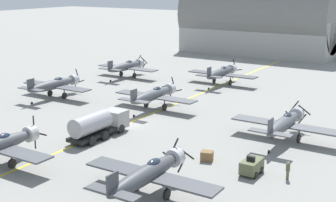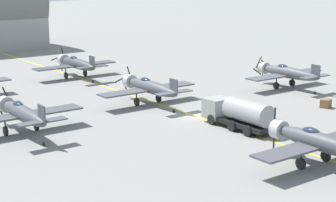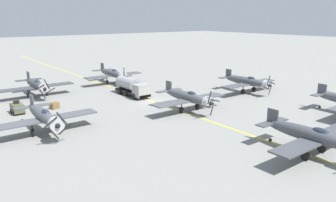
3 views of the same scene
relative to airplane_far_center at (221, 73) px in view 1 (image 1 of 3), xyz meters
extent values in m
plane|color=gray|center=(0.12, -25.84, -2.01)|extent=(400.00, 400.00, 0.00)
cube|color=yellow|center=(0.12, -25.84, -2.01)|extent=(0.30, 160.00, 0.01)
ellipsoid|color=#45484D|center=(0.00, -0.41, 0.04)|extent=(1.50, 9.50, 1.42)
cylinder|color=#B7B7BC|center=(0.00, 4.04, 0.04)|extent=(1.58, 0.90, 1.58)
ellipsoid|color=#232D3D|center=(0.00, 0.73, 0.60)|extent=(0.80, 1.70, 0.76)
cube|color=#45484D|center=(0.00, 0.35, -0.30)|extent=(12.00, 2.10, 0.16)
cube|color=#45484D|center=(0.00, -4.50, 0.19)|extent=(4.40, 1.10, 0.12)
cube|color=#45484D|center=(0.00, -4.50, 0.84)|extent=(0.14, 1.30, 1.60)
sphere|color=black|center=(0.00, 4.54, 0.04)|extent=(0.56, 0.56, 0.56)
cube|color=black|center=(0.85, 4.54, -0.18)|extent=(1.73, 0.06, 0.57)
cube|color=black|center=(0.22, 4.54, 0.89)|extent=(0.57, 0.06, 1.73)
cube|color=black|center=(-0.85, 4.54, 0.25)|extent=(1.73, 0.06, 0.57)
cube|color=black|center=(-0.22, 4.54, -0.81)|extent=(0.57, 0.06, 1.73)
cylinder|color=black|center=(-1.50, 0.35, -0.93)|extent=(0.14, 0.14, 1.26)
cylinder|color=black|center=(-1.50, 0.35, -1.56)|extent=(0.22, 0.90, 0.90)
cylinder|color=black|center=(1.50, 0.35, -0.93)|extent=(0.14, 0.14, 1.26)
cylinder|color=black|center=(1.50, 0.35, -1.56)|extent=(0.22, 0.90, 0.90)
cylinder|color=black|center=(0.00, -4.56, -1.83)|extent=(0.12, 0.36, 0.36)
ellipsoid|color=#505358|center=(18.36, -22.57, 0.04)|extent=(1.50, 9.50, 1.42)
cylinder|color=#B7B7BC|center=(18.36, -18.12, 0.04)|extent=(1.58, 0.90, 1.58)
ellipsoid|color=#232D3D|center=(18.36, -21.43, 0.60)|extent=(0.80, 1.70, 0.76)
cube|color=#505358|center=(18.36, -21.81, -0.30)|extent=(12.00, 2.10, 0.16)
cube|color=#505358|center=(18.36, -26.66, 0.19)|extent=(4.40, 1.10, 0.12)
cube|color=#505358|center=(18.36, -26.66, 0.84)|extent=(0.14, 1.30, 1.60)
sphere|color=black|center=(18.36, -17.62, 0.04)|extent=(0.56, 0.56, 0.56)
cube|color=black|center=(17.88, -17.62, 0.77)|extent=(1.08, 0.06, 1.54)
cube|color=black|center=(17.63, -17.62, -0.44)|extent=(1.54, 0.06, 1.08)
cube|color=black|center=(18.85, -17.62, -0.69)|extent=(1.08, 0.06, 1.54)
cube|color=black|center=(19.09, -17.62, 0.52)|extent=(1.54, 0.06, 1.08)
cylinder|color=black|center=(16.86, -21.81, -0.93)|extent=(0.14, 0.14, 1.26)
cylinder|color=black|center=(16.86, -21.81, -1.56)|extent=(0.22, 0.90, 0.90)
cylinder|color=black|center=(19.86, -21.81, -0.93)|extent=(0.14, 0.14, 1.26)
cylinder|color=black|center=(19.86, -21.81, -1.56)|extent=(0.22, 0.90, 0.90)
cylinder|color=black|center=(18.36, -26.72, -1.83)|extent=(0.12, 0.36, 0.36)
cylinder|color=#B7B7BC|center=(-1.91, -39.39, 0.04)|extent=(1.58, 0.90, 1.58)
ellipsoid|color=#232D3D|center=(-1.91, -42.70, 0.60)|extent=(0.80, 1.70, 0.76)
cube|color=#4A4D52|center=(-1.91, -43.08, -0.30)|extent=(12.00, 2.10, 0.16)
sphere|color=black|center=(-1.91, -38.89, 0.04)|extent=(0.56, 0.56, 0.56)
cube|color=black|center=(-1.90, -38.89, -0.84)|extent=(0.16, 0.06, 1.75)
cube|color=black|center=(-1.03, -38.89, 0.05)|extent=(1.75, 0.06, 0.16)
cube|color=black|center=(-1.92, -38.89, 0.91)|extent=(0.16, 0.06, 1.75)
cube|color=black|center=(-2.78, -38.89, 0.03)|extent=(1.75, 0.06, 0.16)
cylinder|color=black|center=(-0.41, -43.08, -0.93)|extent=(0.14, 0.14, 1.26)
cylinder|color=black|center=(-0.41, -43.08, -1.56)|extent=(0.22, 0.90, 0.90)
ellipsoid|color=#4F5257|center=(-17.09, -4.09, 0.04)|extent=(1.50, 9.50, 1.42)
cylinder|color=#B7B7BC|center=(-17.09, 0.36, 0.04)|extent=(1.58, 0.90, 1.58)
ellipsoid|color=#232D3D|center=(-17.09, -2.95, 0.60)|extent=(0.80, 1.70, 0.76)
cube|color=#4F5257|center=(-17.09, -3.33, -0.30)|extent=(12.00, 2.10, 0.16)
cube|color=#4F5257|center=(-17.09, -8.18, 0.19)|extent=(4.40, 1.10, 0.12)
cube|color=#4F5257|center=(-17.09, -8.18, 0.84)|extent=(0.14, 1.30, 1.60)
sphere|color=black|center=(-17.09, 0.86, 0.04)|extent=(0.56, 0.56, 0.56)
cube|color=black|center=(-16.57, 0.86, -0.66)|extent=(1.17, 0.06, 1.48)
cube|color=black|center=(-16.40, 0.86, 0.57)|extent=(1.48, 0.06, 1.17)
cube|color=black|center=(-17.62, 0.86, 0.74)|extent=(1.17, 0.06, 1.48)
cube|color=black|center=(-17.79, 0.86, -0.49)|extent=(1.48, 0.06, 1.17)
cylinder|color=black|center=(-18.59, -3.33, -0.93)|extent=(0.14, 0.14, 1.26)
cylinder|color=black|center=(-18.59, -3.33, -1.56)|extent=(0.22, 0.90, 0.90)
cylinder|color=black|center=(-15.59, -3.33, -0.93)|extent=(0.14, 0.14, 1.26)
cylinder|color=black|center=(-15.59, -3.33, -1.56)|extent=(0.22, 0.90, 0.90)
cylinder|color=black|center=(-17.09, -8.24, -1.83)|extent=(0.12, 0.36, 0.36)
ellipsoid|color=#42444A|center=(13.68, -41.61, 0.04)|extent=(1.50, 9.50, 1.42)
cylinder|color=#B7B7BC|center=(13.68, -37.16, 0.04)|extent=(1.57, 0.90, 1.58)
ellipsoid|color=#232D3D|center=(13.68, -40.47, 0.60)|extent=(0.80, 1.70, 0.76)
cube|color=#42444A|center=(13.68, -40.85, -0.30)|extent=(12.00, 2.10, 0.16)
cube|color=#42444A|center=(13.68, -45.70, 0.19)|extent=(4.40, 1.10, 0.12)
cube|color=#42444A|center=(13.68, -45.70, 0.84)|extent=(0.14, 1.30, 1.60)
sphere|color=black|center=(13.68, -36.66, 0.04)|extent=(0.56, 0.56, 0.56)
cube|color=black|center=(14.05, -36.66, -0.76)|extent=(0.86, 0.06, 1.65)
cube|color=black|center=(14.47, -36.66, 0.40)|extent=(1.65, 0.06, 0.86)
cube|color=black|center=(13.31, -36.66, 0.83)|extent=(0.86, 0.06, 1.65)
cube|color=black|center=(12.88, -36.66, -0.33)|extent=(1.65, 0.06, 0.86)
cylinder|color=black|center=(12.18, -40.85, -0.93)|extent=(0.14, 0.14, 1.26)
cylinder|color=black|center=(12.18, -40.85, -1.56)|extent=(0.22, 0.90, 0.90)
cylinder|color=black|center=(15.18, -40.85, -0.93)|extent=(0.14, 0.14, 1.26)
cylinder|color=black|center=(15.18, -40.85, -1.56)|extent=(0.22, 0.90, 0.90)
ellipsoid|color=#4A4D52|center=(-16.80, -21.89, 0.04)|extent=(1.50, 9.50, 1.42)
cylinder|color=#B7B7BC|center=(-16.80, -17.44, 0.04)|extent=(1.58, 0.90, 1.58)
ellipsoid|color=#232D3D|center=(-16.80, -20.75, 0.60)|extent=(0.80, 1.70, 0.76)
cube|color=#4A4D52|center=(-16.80, -21.13, -0.30)|extent=(12.00, 2.10, 0.16)
cube|color=#4A4D52|center=(-16.80, -25.98, 0.19)|extent=(4.40, 1.10, 0.12)
cube|color=#4A4D52|center=(-16.80, -25.98, 0.84)|extent=(0.14, 1.30, 1.60)
sphere|color=black|center=(-16.80, -16.94, 0.04)|extent=(0.56, 0.56, 0.56)
cube|color=black|center=(-17.62, -16.94, 0.36)|extent=(1.68, 0.06, 0.76)
cube|color=black|center=(-17.12, -16.94, -0.78)|extent=(0.76, 0.06, 1.68)
cube|color=black|center=(-15.99, -16.94, -0.28)|extent=(1.68, 0.06, 0.76)
cube|color=black|center=(-16.49, -16.94, 0.85)|extent=(0.76, 0.06, 1.68)
cylinder|color=black|center=(-18.30, -21.13, -0.93)|extent=(0.14, 0.14, 1.26)
cylinder|color=black|center=(-18.30, -21.13, -1.56)|extent=(0.22, 0.90, 0.90)
cylinder|color=black|center=(-15.30, -21.13, -0.93)|extent=(0.14, 0.14, 1.26)
cylinder|color=black|center=(-15.30, -21.13, -1.56)|extent=(0.22, 0.90, 0.90)
cylinder|color=black|center=(-16.80, -26.04, -1.83)|extent=(0.12, 0.36, 0.36)
ellipsoid|color=#4F5157|center=(-0.79, -19.43, 0.04)|extent=(1.50, 9.50, 1.42)
cylinder|color=#B7B7BC|center=(-0.79, -14.98, 0.04)|extent=(1.58, 0.90, 1.58)
ellipsoid|color=#232D3D|center=(-0.79, -18.29, 0.60)|extent=(0.80, 1.70, 0.76)
cube|color=#4F5157|center=(-0.79, -18.67, -0.30)|extent=(12.00, 2.10, 0.16)
cube|color=#4F5157|center=(-0.79, -23.52, 0.19)|extent=(4.40, 1.10, 0.12)
cube|color=#4F5157|center=(-0.79, -23.52, 0.84)|extent=(0.14, 1.30, 1.60)
sphere|color=black|center=(-0.79, -14.48, 0.04)|extent=(0.56, 0.56, 0.56)
cube|color=black|center=(0.04, -14.48, -0.23)|extent=(1.71, 0.06, 0.66)
cube|color=black|center=(-0.53, -14.48, 0.87)|extent=(0.66, 0.06, 1.71)
cube|color=black|center=(-1.63, -14.48, 0.30)|extent=(1.71, 0.06, 0.66)
cube|color=black|center=(-1.06, -14.48, -0.80)|extent=(0.66, 0.06, 1.71)
cylinder|color=black|center=(-2.29, -18.67, -0.93)|extent=(0.14, 0.14, 1.26)
cylinder|color=black|center=(-2.29, -18.67, -1.56)|extent=(0.22, 0.90, 0.90)
cylinder|color=black|center=(0.71, -18.67, -0.93)|extent=(0.14, 0.14, 1.26)
cylinder|color=black|center=(0.71, -18.67, -1.56)|extent=(0.22, 0.90, 0.90)
cylinder|color=black|center=(-0.79, -23.58, -1.83)|extent=(0.12, 0.36, 0.36)
cube|color=black|center=(0.57, -31.96, -1.39)|extent=(2.25, 8.00, 0.40)
cube|color=#999993|center=(0.57, -29.00, -0.59)|extent=(2.50, 2.08, 2.00)
cylinder|color=#9E9EA3|center=(0.57, -33.28, -0.09)|extent=(2.10, 4.96, 2.10)
cylinder|color=black|center=(-0.62, -29.48, -1.51)|extent=(0.30, 1.00, 1.00)
cylinder|color=black|center=(1.76, -29.48, -1.51)|extent=(0.30, 1.00, 1.00)
cylinder|color=black|center=(-0.62, -32.36, -1.51)|extent=(0.30, 1.00, 1.00)
cylinder|color=black|center=(1.76, -32.36, -1.51)|extent=(0.30, 1.00, 1.00)
cylinder|color=black|center=(-0.62, -34.44, -1.51)|extent=(0.30, 1.00, 1.00)
cylinder|color=black|center=(1.76, -34.44, -1.51)|extent=(0.30, 1.00, 1.00)
cube|color=#515638|center=(18.89, -32.49, -1.21)|extent=(1.40, 2.60, 1.10)
cube|color=black|center=(18.89, -32.75, -0.44)|extent=(0.70, 0.36, 0.44)
cylinder|color=black|center=(18.20, -31.78, -1.71)|extent=(0.20, 0.60, 0.60)
cylinder|color=black|center=(19.57, -31.78, -1.71)|extent=(0.20, 0.60, 0.60)
cylinder|color=black|center=(18.20, -33.21, -1.71)|extent=(0.20, 0.60, 0.60)
cylinder|color=black|center=(19.57, -33.21, -1.71)|extent=(0.20, 0.60, 0.60)
cylinder|color=#515638|center=(22.02, -31.94, -1.62)|extent=(0.25, 0.25, 0.79)
cylinder|color=#515638|center=(22.02, -31.94, -0.89)|extent=(0.36, 0.36, 0.66)
sphere|color=tan|center=(22.02, -31.94, -0.45)|extent=(0.21, 0.21, 0.21)
cube|color=brown|center=(14.00, -31.78, -1.53)|extent=(1.38, 1.25, 0.95)
cube|color=#9E9E99|center=(-8.17, 36.72, 2.21)|extent=(35.34, 15.12, 8.44)
cylinder|color=slate|center=(-8.17, 36.72, 7.23)|extent=(35.34, 16.63, 16.63)
camera|label=1|loc=(33.47, -69.55, 14.81)|focal=50.00mm
camera|label=2|loc=(-35.73, -69.60, 13.02)|focal=60.00mm
camera|label=3|loc=(28.94, 14.98, 10.99)|focal=35.00mm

